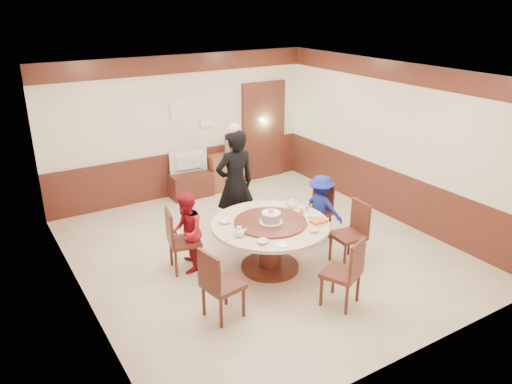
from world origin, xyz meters
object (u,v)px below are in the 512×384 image
birthday_cake (271,217)px  thermos (227,145)px  television (190,162)px  side_cabinet (227,171)px  person_standing (235,185)px  person_blue (321,208)px  person_red (186,232)px  tv_stand (191,185)px  shrimp_platter (319,222)px  banquet_table (270,236)px

birthday_cake → thermos: bearing=71.8°
television → side_cabinet: 0.92m
person_standing → person_blue: (1.13, -0.85, -0.37)m
person_red → person_blue: bearing=106.9°
tv_stand → side_cabinet: bearing=2.0°
person_red → shrimp_platter: size_ratio=4.05×
person_standing → birthday_cake: person_standing is taller
shrimp_platter → thermos: bearing=82.1°
person_red → tv_stand: person_red is taller
banquet_table → person_blue: 1.27m
shrimp_platter → side_cabinet: bearing=82.5°
tv_stand → side_cabinet: 0.86m
tv_stand → thermos: bearing=2.0°
banquet_table → shrimp_platter: 0.74m
person_standing → person_red: bearing=28.4°
tv_stand → birthday_cake: bearing=-93.9°
person_red → birthday_cake: person_red is taller
television → person_blue: bearing=113.2°
shrimp_platter → tv_stand: size_ratio=0.35×
person_red → person_blue: 2.29m
person_standing → thermos: 2.33m
person_standing → side_cabinet: (0.97, 2.11, -0.57)m
person_standing → thermos: (1.00, 2.11, -0.00)m
banquet_table → person_red: 1.23m
television → banquet_table: bearing=90.5°
banquet_table → person_blue: bearing=16.3°
person_blue → banquet_table: bearing=75.1°
banquet_table → side_cabinet: 3.49m
person_standing → person_red: person_standing is taller
person_standing → person_red: 1.33m
birthday_cake → banquet_table: bearing=71.7°
birthday_cake → television: birthday_cake is taller
person_standing → thermos: bearing=-113.9°
tv_stand → side_cabinet: size_ratio=1.06×
person_blue → tv_stand: bearing=-12.3°
television → side_cabinet: size_ratio=0.98×
shrimp_platter → thermos: thermos is taller
banquet_table → birthday_cake: bearing=-108.3°
person_red → person_blue: (2.28, -0.27, -0.03)m
banquet_table → tv_stand: 3.30m
person_red → birthday_cake: bearing=81.6°
television → thermos: thermos is taller
tv_stand → thermos: thermos is taller
tv_stand → person_standing: bearing=-93.4°
birthday_cake → television: 3.33m
tv_stand → television: size_ratio=1.08×
person_blue → television: bearing=-12.3°
birthday_cake → thermos: thermos is taller
birthday_cake → shrimp_platter: birthday_cake is taller
person_standing → birthday_cake: 1.25m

